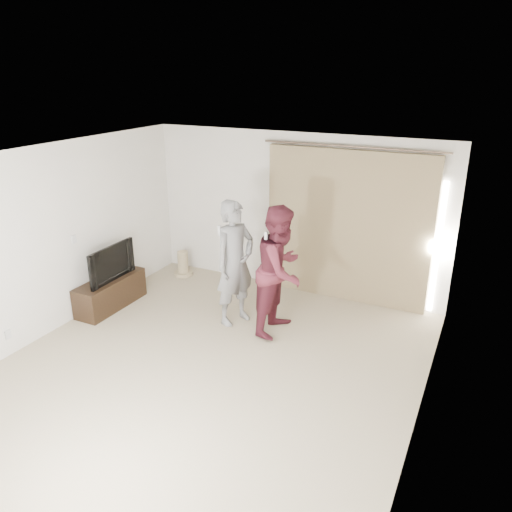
% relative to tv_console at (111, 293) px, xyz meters
% --- Properties ---
extents(floor, '(5.50, 5.50, 0.00)m').
position_rel_tv_console_xyz_m(floor, '(2.27, -0.78, -0.23)').
color(floor, tan).
rests_on(floor, ground).
extents(wall_back, '(5.00, 0.04, 2.60)m').
position_rel_tv_console_xyz_m(wall_back, '(2.27, 1.97, 1.07)').
color(wall_back, silver).
rests_on(wall_back, ground).
extents(wall_left, '(0.04, 5.50, 2.60)m').
position_rel_tv_console_xyz_m(wall_left, '(-0.23, -0.78, 1.07)').
color(wall_left, silver).
rests_on(wall_left, ground).
extents(ceiling, '(5.00, 5.50, 0.01)m').
position_rel_tv_console_xyz_m(ceiling, '(2.27, -0.78, 2.37)').
color(ceiling, white).
rests_on(ceiling, wall_back).
extents(curtain, '(2.80, 0.11, 2.46)m').
position_rel_tv_console_xyz_m(curtain, '(3.18, 1.90, 0.97)').
color(curtain, '#96815C').
rests_on(curtain, ground).
extents(tv_console, '(0.42, 1.22, 0.47)m').
position_rel_tv_console_xyz_m(tv_console, '(0.00, 0.00, 0.00)').
color(tv_console, black).
rests_on(tv_console, ground).
extents(tv, '(0.13, 0.96, 0.55)m').
position_rel_tv_console_xyz_m(tv, '(0.00, 0.00, 0.51)').
color(tv, black).
rests_on(tv, tv_console).
extents(scratching_post, '(0.34, 0.34, 0.45)m').
position_rel_tv_console_xyz_m(scratching_post, '(0.30, 1.56, -0.05)').
color(scratching_post, tan).
rests_on(scratching_post, ground).
extents(person_man, '(0.65, 0.78, 1.83)m').
position_rel_tv_console_xyz_m(person_man, '(1.98, 0.44, 0.68)').
color(person_man, slate).
rests_on(person_man, ground).
extents(person_woman, '(0.74, 0.93, 1.84)m').
position_rel_tv_console_xyz_m(person_woman, '(2.67, 0.49, 0.68)').
color(person_woman, '#581E2A').
rests_on(person_woman, ground).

